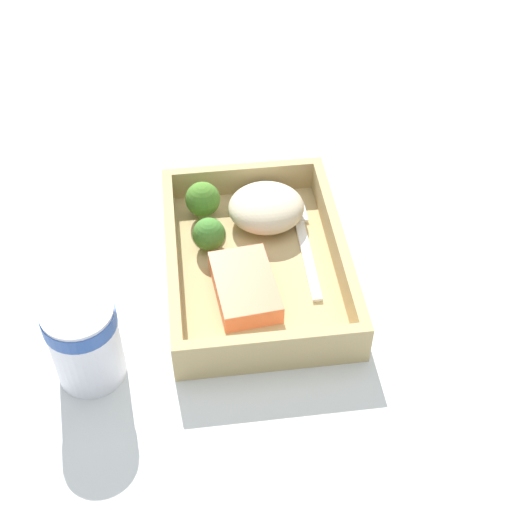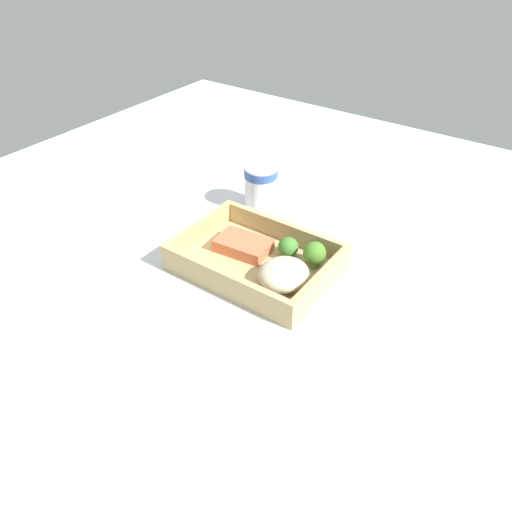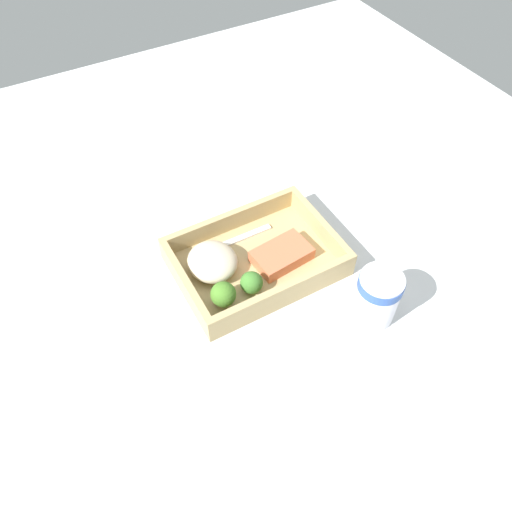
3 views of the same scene
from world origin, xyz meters
TOP-DOWN VIEW (x-y plane):
  - ground_plane at (0.00, 0.00)cm, footprint 160.00×160.00cm
  - takeout_tray at (0.00, 0.00)cm, footprint 27.51×19.74cm
  - tray_rim at (0.00, 0.00)cm, footprint 27.51×19.74cm
  - salmon_fillet at (-4.11, 1.73)cm, footprint 10.39×7.19cm
  - mashed_potatoes at (7.24, -2.13)cm, footprint 8.42×9.00cm
  - broccoli_floret_1 at (3.61, 4.94)cm, footprint 3.77×3.77cm
  - broccoli_floret_2 at (8.87, 5.24)cm, footprint 4.14×4.14cm
  - fork at (2.85, -5.96)cm, footprint 15.81×2.23cm
  - paper_cup at (-11.45, 17.99)cm, footprint 6.98×6.98cm

SIDE VIEW (x-z plane):
  - ground_plane at x=0.00cm, z-range -2.00..0.00cm
  - takeout_tray at x=0.00cm, z-range 0.00..1.20cm
  - fork at x=2.85cm, z-range 1.20..1.64cm
  - salmon_fillet at x=-4.11cm, z-range 1.20..3.53cm
  - tray_rim at x=0.00cm, z-range 1.20..5.03cm
  - broccoli_floret_1 at x=3.61cm, z-range 1.22..5.16cm
  - mashed_potatoes at x=7.24cm, z-range 1.20..5.33cm
  - broccoli_floret_2 at x=8.87cm, z-range 1.45..6.29cm
  - paper_cup at x=-11.45cm, z-range 0.57..10.18cm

